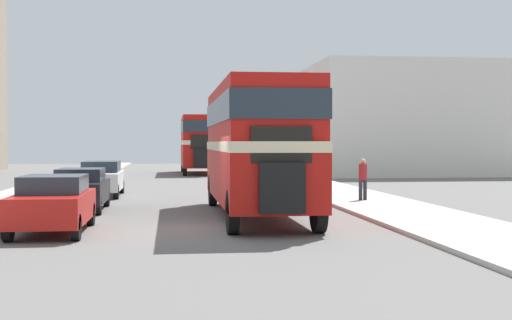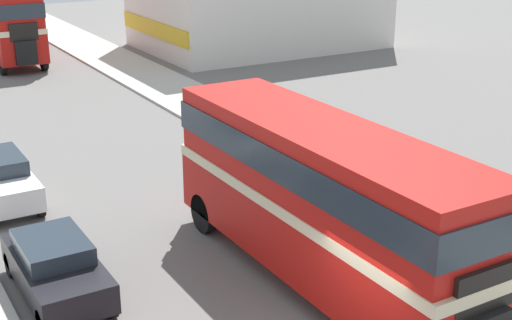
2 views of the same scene
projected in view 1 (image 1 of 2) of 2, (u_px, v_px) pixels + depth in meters
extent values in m
plane|color=slate|center=(202.00, 230.00, 19.00)|extent=(120.00, 120.00, 0.00)
cube|color=#B7B2A8|center=(445.00, 224.00, 19.81)|extent=(3.50, 120.00, 0.12)
cube|color=#B2140F|center=(256.00, 175.00, 22.32)|extent=(2.50, 10.21, 1.54)
cube|color=beige|center=(256.00, 146.00, 22.30)|extent=(2.53, 10.26, 0.28)
cube|color=#B2140F|center=(256.00, 115.00, 22.28)|extent=(2.45, 10.00, 1.68)
cube|color=#232D38|center=(256.00, 112.00, 22.27)|extent=(2.53, 10.10, 0.76)
cube|color=black|center=(282.00, 188.00, 17.16)|extent=(1.13, 0.20, 1.23)
cube|color=black|center=(281.00, 145.00, 17.28)|extent=(1.50, 0.12, 0.90)
cylinder|color=black|center=(233.00, 212.00, 18.05)|extent=(0.28, 1.14, 1.14)
cylinder|color=black|center=(319.00, 211.00, 18.31)|extent=(0.28, 1.14, 1.14)
cylinder|color=black|center=(213.00, 190.00, 26.25)|extent=(0.28, 1.14, 1.14)
cylinder|color=black|center=(272.00, 190.00, 26.52)|extent=(0.28, 1.14, 1.14)
cube|color=#B2140F|center=(199.00, 155.00, 53.44)|extent=(2.55, 9.21, 1.64)
cube|color=beige|center=(199.00, 143.00, 53.42)|extent=(2.57, 9.25, 0.30)
cube|color=#B2140F|center=(199.00, 129.00, 53.39)|extent=(2.49, 9.02, 1.79)
cube|color=#232D38|center=(199.00, 127.00, 53.39)|extent=(2.57, 9.12, 0.80)
cube|color=black|center=(202.00, 158.00, 48.78)|extent=(1.15, 0.20, 1.31)
cube|color=black|center=(202.00, 142.00, 48.88)|extent=(1.53, 0.12, 0.95)
cylinder|color=black|center=(185.00, 168.00, 49.66)|extent=(0.28, 1.14, 1.14)
cylinder|color=black|center=(217.00, 168.00, 49.93)|extent=(0.28, 1.14, 1.14)
cylinder|color=black|center=(183.00, 165.00, 56.88)|extent=(0.28, 1.14, 1.14)
cylinder|color=black|center=(211.00, 164.00, 57.15)|extent=(0.28, 1.14, 1.14)
cube|color=red|center=(53.00, 207.00, 18.33)|extent=(1.76, 4.09, 0.74)
cube|color=#232D38|center=(54.00, 184.00, 18.48)|extent=(1.54, 2.13, 0.45)
cylinder|color=black|center=(8.00, 228.00, 16.66)|extent=(0.20, 0.64, 0.64)
cylinder|color=black|center=(76.00, 227.00, 16.85)|extent=(0.20, 0.64, 0.64)
cylinder|color=black|center=(34.00, 215.00, 19.83)|extent=(0.20, 0.64, 0.64)
cylinder|color=black|center=(91.00, 214.00, 20.02)|extent=(0.20, 0.64, 0.64)
cube|color=black|center=(80.00, 192.00, 24.29)|extent=(1.70, 4.00, 0.72)
cube|color=#232D38|center=(81.00, 175.00, 24.43)|extent=(1.50, 2.08, 0.43)
cylinder|color=black|center=(50.00, 206.00, 22.66)|extent=(0.20, 0.64, 0.64)
cylinder|color=black|center=(98.00, 205.00, 22.85)|extent=(0.20, 0.64, 0.64)
cylinder|color=black|center=(64.00, 198.00, 25.74)|extent=(0.20, 0.64, 0.64)
cylinder|color=black|center=(107.00, 198.00, 25.92)|extent=(0.20, 0.64, 0.64)
cube|color=white|center=(101.00, 181.00, 30.83)|extent=(1.72, 4.32, 0.76)
cube|color=#232D38|center=(102.00, 167.00, 30.99)|extent=(1.51, 2.25, 0.47)
cylinder|color=black|center=(78.00, 192.00, 29.05)|extent=(0.20, 0.64, 0.64)
cylinder|color=black|center=(116.00, 191.00, 29.23)|extent=(0.20, 0.64, 0.64)
cylinder|color=black|center=(88.00, 187.00, 32.45)|extent=(0.20, 0.64, 0.64)
cylinder|color=black|center=(122.00, 186.00, 32.63)|extent=(0.20, 0.64, 0.64)
cylinder|color=#282833|center=(361.00, 190.00, 27.37)|extent=(0.14, 0.14, 0.77)
cylinder|color=#282833|center=(365.00, 190.00, 27.39)|extent=(0.14, 0.14, 0.77)
cylinder|color=maroon|center=(363.00, 172.00, 27.36)|extent=(0.32, 0.32, 0.61)
sphere|color=tan|center=(363.00, 161.00, 27.35)|extent=(0.21, 0.21, 0.21)
torus|color=black|center=(318.00, 179.00, 36.04)|extent=(0.05, 0.71, 0.71)
torus|color=black|center=(314.00, 178.00, 37.08)|extent=(0.05, 0.71, 0.71)
cylinder|color=maroon|center=(316.00, 176.00, 36.56)|extent=(0.04, 1.06, 0.34)
cylinder|color=maroon|center=(315.00, 174.00, 36.93)|extent=(0.04, 0.04, 0.43)
cube|color=silver|center=(413.00, 120.00, 51.80)|extent=(14.72, 10.15, 7.95)
cube|color=gold|center=(313.00, 151.00, 50.96)|extent=(0.12, 9.65, 0.95)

